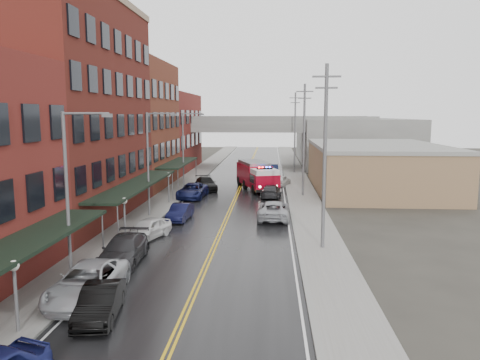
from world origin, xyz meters
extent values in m
cube|color=black|center=(0.00, 30.00, 0.01)|extent=(11.00, 160.00, 0.02)
cube|color=slate|center=(-7.30, 30.00, 0.07)|extent=(3.00, 160.00, 0.15)
cube|color=slate|center=(7.30, 30.00, 0.07)|extent=(3.00, 160.00, 0.15)
cube|color=gray|center=(-5.65, 30.00, 0.07)|extent=(0.30, 160.00, 0.15)
cube|color=gray|center=(5.65, 30.00, 0.07)|extent=(0.30, 160.00, 0.15)
cube|color=#4F1514|center=(-13.30, 23.00, 9.00)|extent=(9.00, 20.00, 18.00)
cube|color=brown|center=(-13.30, 40.50, 7.50)|extent=(9.00, 15.00, 15.00)
cube|color=maroon|center=(-13.30, 58.00, 6.00)|extent=(9.00, 20.00, 12.00)
cube|color=#896849|center=(16.00, 40.00, 2.50)|extent=(14.00, 22.00, 5.00)
cube|color=slate|center=(18.00, 70.00, 4.00)|extent=(18.00, 30.00, 8.00)
cube|color=black|center=(-7.50, 4.00, 3.00)|extent=(2.60, 16.00, 0.18)
cylinder|color=slate|center=(-6.35, 11.60, 1.50)|extent=(0.10, 0.10, 3.00)
cube|color=black|center=(-7.50, 23.00, 3.00)|extent=(2.60, 18.00, 0.18)
cylinder|color=slate|center=(-6.35, 14.40, 1.50)|extent=(0.10, 0.10, 3.00)
cylinder|color=slate|center=(-6.35, 31.60, 1.50)|extent=(0.10, 0.10, 3.00)
cube|color=black|center=(-7.50, 40.50, 3.00)|extent=(2.60, 13.00, 0.18)
cylinder|color=slate|center=(-6.35, 34.40, 1.50)|extent=(0.10, 0.10, 3.00)
cylinder|color=slate|center=(-6.35, 46.60, 1.50)|extent=(0.10, 0.10, 3.00)
cylinder|color=#59595B|center=(-6.40, 2.00, 1.40)|extent=(0.14, 0.14, 2.80)
sphere|color=silver|center=(-6.40, 2.00, 2.90)|extent=(0.44, 0.44, 0.44)
cylinder|color=#59595B|center=(-6.40, 16.00, 1.40)|extent=(0.14, 0.14, 2.80)
sphere|color=silver|center=(-6.40, 16.00, 2.90)|extent=(0.44, 0.44, 0.44)
cylinder|color=#59595B|center=(-6.40, 30.00, 1.40)|extent=(0.14, 0.14, 2.80)
sphere|color=silver|center=(-6.40, 30.00, 2.90)|extent=(0.44, 0.44, 0.44)
cylinder|color=#59595B|center=(-6.80, 8.00, 4.50)|extent=(0.18, 0.18, 9.00)
cylinder|color=#59595B|center=(-5.60, 8.00, 8.90)|extent=(2.40, 0.12, 0.12)
cube|color=#59595B|center=(-4.50, 8.00, 8.80)|extent=(0.50, 0.22, 0.18)
cylinder|color=#59595B|center=(-6.80, 24.00, 4.50)|extent=(0.18, 0.18, 9.00)
cylinder|color=#59595B|center=(-5.60, 24.00, 8.90)|extent=(2.40, 0.12, 0.12)
cube|color=#59595B|center=(-4.50, 24.00, 8.80)|extent=(0.50, 0.22, 0.18)
cylinder|color=#59595B|center=(-6.80, 40.00, 4.50)|extent=(0.18, 0.18, 9.00)
cylinder|color=#59595B|center=(-5.60, 40.00, 8.90)|extent=(2.40, 0.12, 0.12)
cube|color=#59595B|center=(-4.50, 40.00, 8.80)|extent=(0.50, 0.22, 0.18)
cylinder|color=#59595B|center=(7.20, 15.00, 6.00)|extent=(0.24, 0.24, 12.00)
cube|color=#59595B|center=(7.20, 15.00, 11.20)|extent=(1.80, 0.12, 0.12)
cube|color=#59595B|center=(7.20, 15.00, 10.50)|extent=(1.40, 0.12, 0.12)
cylinder|color=#59595B|center=(7.20, 35.00, 6.00)|extent=(0.24, 0.24, 12.00)
cube|color=#59595B|center=(7.20, 35.00, 11.20)|extent=(1.80, 0.12, 0.12)
cube|color=#59595B|center=(7.20, 35.00, 10.50)|extent=(1.40, 0.12, 0.12)
cylinder|color=#59595B|center=(7.20, 55.00, 6.00)|extent=(0.24, 0.24, 12.00)
cube|color=#59595B|center=(7.20, 55.00, 11.20)|extent=(1.80, 0.12, 0.12)
cube|color=#59595B|center=(7.20, 55.00, 10.50)|extent=(1.40, 0.12, 0.12)
cube|color=slate|center=(0.00, 62.00, 6.75)|extent=(40.00, 10.00, 1.50)
cube|color=slate|center=(-11.00, 62.00, 3.00)|extent=(1.60, 8.00, 6.00)
cube|color=slate|center=(11.00, 62.00, 3.00)|extent=(1.60, 8.00, 6.00)
cube|color=maroon|center=(1.67, 40.44, 1.73)|extent=(4.54, 6.69, 2.34)
cube|color=maroon|center=(3.01, 36.31, 1.39)|extent=(3.54, 3.62, 1.67)
cube|color=silver|center=(3.01, 36.31, 2.51)|extent=(3.34, 3.36, 0.56)
cube|color=black|center=(2.95, 36.52, 1.73)|extent=(3.22, 2.56, 0.89)
cube|color=slate|center=(1.67, 40.44, 3.06)|extent=(4.14, 6.18, 0.33)
cube|color=black|center=(3.01, 36.31, 2.87)|extent=(1.79, 0.85, 0.16)
sphere|color=#FF0C0C|center=(2.43, 36.12, 2.96)|extent=(0.22, 0.22, 0.22)
sphere|color=#1933FF|center=(3.60, 36.50, 2.96)|extent=(0.22, 0.22, 0.22)
cylinder|color=black|center=(1.88, 35.82, 0.56)|extent=(1.18, 0.72, 1.11)
cylinder|color=black|center=(4.21, 36.58, 0.56)|extent=(1.18, 0.72, 1.11)
cylinder|color=black|center=(0.68, 39.53, 0.56)|extent=(1.18, 0.72, 1.11)
cylinder|color=black|center=(3.01, 40.29, 0.56)|extent=(1.18, 0.72, 1.11)
cylinder|color=black|center=(-0.18, 42.18, 0.56)|extent=(1.18, 0.72, 1.11)
cylinder|color=black|center=(2.15, 42.94, 0.56)|extent=(1.18, 0.72, 1.11)
imported|color=black|center=(-3.62, 3.74, 0.72)|extent=(2.13, 4.56, 1.45)
imported|color=#ABAEB3|center=(-5.00, 5.80, 0.83)|extent=(2.85, 5.99, 1.65)
imported|color=#28272A|center=(-5.00, 11.30, 0.80)|extent=(2.44, 5.59, 1.60)
imported|color=silver|center=(-5.00, 16.80, 0.74)|extent=(3.06, 4.70, 1.49)
imported|color=black|center=(-3.84, 22.80, 0.69)|extent=(1.75, 4.26, 1.37)
imported|color=#121744|center=(-4.59, 33.20, 0.78)|extent=(2.92, 5.76, 1.56)
imported|color=black|center=(-3.86, 38.41, 0.76)|extent=(3.56, 5.64, 1.52)
imported|color=#9D9EA4|center=(4.00, 23.80, 0.79)|extent=(2.77, 5.72, 1.57)
imported|color=#29292C|center=(3.77, 34.20, 0.69)|extent=(2.38, 4.94, 1.39)
imported|color=silver|center=(5.00, 42.20, 0.69)|extent=(2.80, 4.34, 1.38)
imported|color=black|center=(3.82, 52.20, 0.84)|extent=(1.88, 5.12, 1.67)
camera|label=1|loc=(3.80, -15.24, 8.89)|focal=35.00mm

